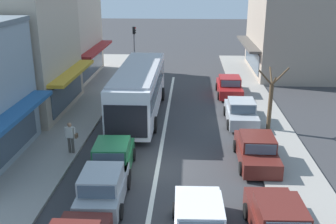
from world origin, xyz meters
TOP-DOWN VIEW (x-y plane):
  - ground_plane at (0.00, 0.00)m, footprint 140.00×140.00m
  - lane_centre_line at (0.00, 4.00)m, footprint 0.20×28.00m
  - sidewalk_left at (-6.80, 6.00)m, footprint 5.20×44.00m
  - kerb_right at (6.20, 6.00)m, footprint 2.80×44.00m
  - shopfront_mid_block at (-10.18, 8.09)m, footprint 8.10×7.91m
  - shopfront_far_end at (-10.18, 16.93)m, footprint 7.24×9.18m
  - building_right_far at (11.48, 20.45)m, footprint 9.40×10.16m
  - city_bus at (-1.79, 7.58)m, footprint 2.79×10.87m
  - sedan_behind_bus_mid at (1.87, -5.17)m, footprint 1.98×4.24m
  - hatchback_queue_gap_filler at (-1.91, -3.12)m, footprint 1.89×3.74m
  - hatchback_adjacent_lane_trail at (-2.03, -0.36)m, footprint 1.94×3.76m
  - parked_sedan_kerb_front at (4.58, -5.08)m, footprint 2.01×4.26m
  - parked_sedan_kerb_second at (4.75, 0.92)m, footprint 1.92×4.21m
  - parked_sedan_kerb_third at (4.67, 6.57)m, footprint 1.91×4.20m
  - parked_sedan_kerb_rear at (4.50, 12.55)m, footprint 1.91×4.20m
  - traffic_light_downstreet at (-3.86, 20.52)m, footprint 0.33×0.24m
  - street_tree_right at (6.13, 5.20)m, footprint 1.73×1.84m
  - pedestrian_with_handbag_near at (-4.49, 1.29)m, footprint 0.66×0.26m

SIDE VIEW (x-z plane):
  - ground_plane at x=0.00m, z-range 0.00..0.00m
  - lane_centre_line at x=0.00m, z-range 0.00..0.01m
  - kerb_right at x=6.20m, z-range 0.00..0.12m
  - sidewalk_left at x=-6.80m, z-range 0.00..0.14m
  - sedan_behind_bus_mid at x=1.87m, z-range -0.07..1.40m
  - parked_sedan_kerb_front at x=4.58m, z-range -0.07..1.40m
  - parked_sedan_kerb_second at x=4.75m, z-range -0.07..1.40m
  - parked_sedan_kerb_third at x=4.67m, z-range -0.07..1.40m
  - parked_sedan_kerb_rear at x=4.50m, z-range -0.07..1.40m
  - hatchback_queue_gap_filler at x=-1.91m, z-range -0.06..1.48m
  - hatchback_adjacent_lane_trail at x=-2.03m, z-range -0.06..1.48m
  - pedestrian_with_handbag_near at x=-4.49m, z-range 0.25..1.88m
  - street_tree_right at x=6.13m, z-range -0.10..3.75m
  - city_bus at x=-1.79m, z-range 0.27..3.49m
  - traffic_light_downstreet at x=-3.86m, z-range 0.75..4.95m
  - shopfront_mid_block at x=-10.18m, z-range -0.01..7.91m
  - shopfront_far_end at x=-10.18m, z-range -0.01..8.62m
  - building_right_far at x=11.48m, z-range -0.01..9.47m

